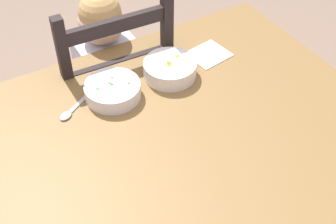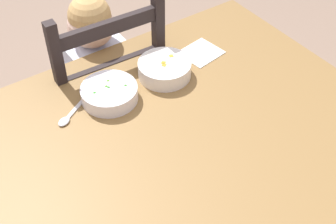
{
  "view_description": "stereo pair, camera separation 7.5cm",
  "coord_description": "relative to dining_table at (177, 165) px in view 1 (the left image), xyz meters",
  "views": [
    {
      "loc": [
        -0.47,
        -0.76,
        1.75
      ],
      "look_at": [
        0.02,
        0.08,
        0.81
      ],
      "focal_mm": 49.07,
      "sensor_mm": 36.0,
      "label": 1
    },
    {
      "loc": [
        -0.54,
        -0.72,
        1.75
      ],
      "look_at": [
        0.02,
        0.08,
        0.81
      ],
      "focal_mm": 49.07,
      "sensor_mm": 36.0,
      "label": 2
    }
  ],
  "objects": [
    {
      "name": "dining_table",
      "position": [
        0.0,
        0.0,
        0.0
      ],
      "size": [
        1.3,
        1.06,
        0.76
      ],
      "color": "olive",
      "rests_on": "ground"
    },
    {
      "name": "dining_chair",
      "position": [
        0.03,
        0.58,
        -0.2
      ],
      "size": [
        0.44,
        0.44,
        0.99
      ],
      "color": "black",
      "rests_on": "ground"
    },
    {
      "name": "child_figure",
      "position": [
        0.03,
        0.58,
        -0.04
      ],
      "size": [
        0.32,
        0.31,
        0.94
      ],
      "color": "silver",
      "rests_on": "ground"
    },
    {
      "name": "bowl_of_peas",
      "position": [
        -0.07,
        0.28,
        0.12
      ],
      "size": [
        0.18,
        0.18,
        0.05
      ],
      "color": "white",
      "rests_on": "dining_table"
    },
    {
      "name": "bowl_of_carrots",
      "position": [
        0.14,
        0.28,
        0.13
      ],
      "size": [
        0.18,
        0.18,
        0.06
      ],
      "color": "white",
      "rests_on": "dining_table"
    },
    {
      "name": "spoon",
      "position": [
        -0.22,
        0.28,
        0.1
      ],
      "size": [
        0.13,
        0.09,
        0.01
      ],
      "color": "silver",
      "rests_on": "dining_table"
    },
    {
      "name": "paper_napkin",
      "position": [
        0.31,
        0.31,
        0.1
      ],
      "size": [
        0.15,
        0.14,
        0.0
      ],
      "primitive_type": "cube",
      "rotation": [
        0.0,
        0.0,
        0.16
      ],
      "color": "white",
      "rests_on": "dining_table"
    }
  ]
}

